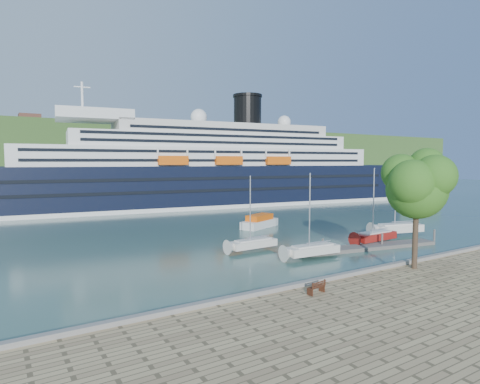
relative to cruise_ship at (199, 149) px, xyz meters
name	(u,v)px	position (x,y,z in m)	size (l,w,h in m)	color
ground	(409,273)	(-8.16, -59.82, -12.92)	(400.00, 400.00, 0.00)	#2C4E48
far_hillside	(86,157)	(-8.16, 85.18, -0.92)	(400.00, 50.00, 24.00)	#314E1F
quay_coping	(412,261)	(-8.16, -60.02, -11.77)	(220.00, 0.50, 0.30)	slate
cruise_ship	(199,149)	(0.00, 0.00, 0.00)	(115.10, 16.76, 25.85)	black
park_bench	(316,287)	(-21.20, -61.83, -11.44)	(1.51, 0.62, 0.97)	#482414
promenade_tree	(416,204)	(-9.66, -61.32, -6.45)	(6.61, 6.61, 10.95)	#2E691B
floating_pontoon	(368,247)	(-3.32, -50.97, -12.72)	(18.22, 2.23, 0.40)	#68645D
sailboat_white_near	(313,218)	(-11.76, -51.00, -8.69)	(6.55, 1.82, 8.47)	silver
sailboat_red	(376,208)	(-0.16, -49.37, -8.50)	(6.84, 1.90, 8.84)	maroon
sailboat_white_far	(399,199)	(6.69, -47.49, -7.95)	(7.71, 2.14, 9.95)	silver
tender_launch	(260,221)	(-5.34, -31.93, -11.93)	(7.21, 2.47, 1.99)	#E5580D
sailboat_extra	(253,215)	(-15.16, -44.97, -8.88)	(6.26, 1.74, 8.09)	silver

